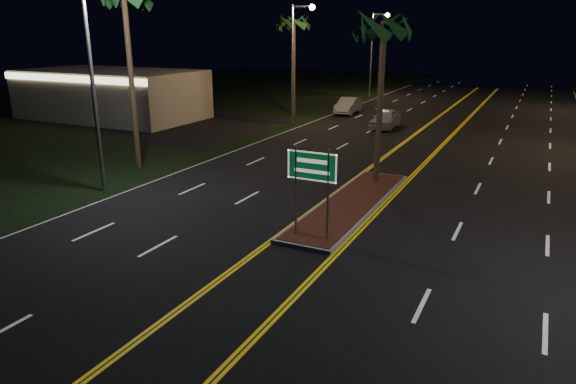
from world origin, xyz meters
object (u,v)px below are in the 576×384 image
Objects in this scene: palm_median at (384,26)px; car_far at (348,104)px; median_island at (351,204)px; commercial_building at (112,94)px; highway_sign at (312,175)px; car_near at (386,117)px; palm_left_far at (294,23)px; streetlight_left_far at (375,45)px; streetlight_left_mid at (297,51)px; streetlight_left_near at (97,65)px.

car_far is (-8.93, 20.77, -6.45)m from palm_median.
median_island is 0.68× the size of commercial_building.
highway_sign is 0.65× the size of car_far.
commercial_building is (-26.00, 12.99, 1.92)m from median_island.
commercial_building is 2.98× the size of car_near.
palm_left_far is at bearing 164.16° from car_near.
palm_left_far reaches higher than commercial_building.
streetlight_left_far reaches higher than median_island.
highway_sign is 0.39× the size of palm_median.
streetlight_left_mid is 17.25m from palm_median.
median_island is 1.23× the size of palm_median.
commercial_building is 22.49m from streetlight_left_near.
streetlight_left_near is 23.16m from car_near.
palm_left_far is (-2.19, 4.00, 2.09)m from streetlight_left_mid.
streetlight_left_far is (0.00, 20.00, 0.00)m from streetlight_left_mid.
palm_left_far is 1.77× the size of car_far.
car_near is (6.73, -18.38, -4.82)m from streetlight_left_far.
palm_left_far is 8.58m from car_far.
palm_left_far is at bearing 116.92° from highway_sign.
palm_median is 23.51m from car_far.
car_near is at bearing 101.77° from median_island.
palm_left_far reaches higher than highway_sign.
streetlight_left_far is at bearing 94.20° from car_far.
median_island is 1.14× the size of streetlight_left_far.
car_near is 1.01× the size of car_far.
streetlight_left_mid is at bearing -61.33° from palm_left_far.
highway_sign is 31.17m from commercial_building.
commercial_building is at bearing 159.95° from palm_median.
commercial_building is 16.47m from palm_left_far.
car_near is 7.58m from car_far.
streetlight_left_mid is (0.00, 20.00, 0.00)m from streetlight_left_near.
commercial_building is at bearing 153.45° from median_island.
highway_sign is 0.36× the size of streetlight_left_near.
car_far is at bearing 113.27° from palm_median.
palm_left_far reaches higher than car_far.
streetlight_left_far is 1.02× the size of palm_left_far.
streetlight_left_far is (-10.61, 37.00, 5.57)m from median_island.
median_island is 38.89m from streetlight_left_far.
streetlight_left_near reaches higher than palm_left_far.
streetlight_left_far is at bearing 106.00° from median_island.
palm_median is 0.94× the size of palm_left_far.
streetlight_left_far is 1.08× the size of palm_median.
streetlight_left_mid is 8.89m from car_far.
median_island is 2.07× the size of car_far.
car_far is (-8.93, 28.47, -1.58)m from highway_sign.
highway_sign is at bearing -6.47° from streetlight_left_near.
streetlight_left_near is 1.00× the size of streetlight_left_far.
highway_sign is at bearing -63.08° from palm_left_far.
streetlight_left_mid is 5.01m from palm_left_far.
commercial_building is 28.18m from palm_median.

